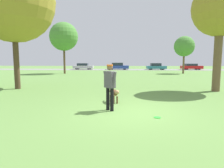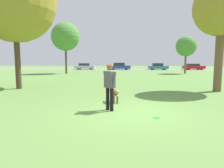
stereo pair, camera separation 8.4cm
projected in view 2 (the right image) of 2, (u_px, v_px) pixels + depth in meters
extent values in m
plane|color=#608C42|center=(130.00, 112.00, 7.06)|extent=(120.00, 120.00, 0.00)
cube|color=gray|center=(127.00, 70.00, 39.99)|extent=(120.00, 6.00, 0.01)
cylinder|color=black|center=(112.00, 100.00, 7.22)|extent=(0.18, 0.18, 0.84)
cylinder|color=black|center=(108.00, 99.00, 7.38)|extent=(0.18, 0.18, 0.84)
cube|color=#514C56|center=(110.00, 80.00, 7.21)|extent=(0.44, 0.43, 0.60)
cylinder|color=#514C56|center=(114.00, 80.00, 7.05)|extent=(0.22, 0.21, 0.60)
cylinder|color=#514C56|center=(106.00, 79.00, 7.38)|extent=(0.22, 0.21, 0.60)
sphere|color=brown|center=(110.00, 67.00, 7.16)|extent=(0.30, 0.30, 0.21)
cylinder|color=#D15B19|center=(110.00, 65.00, 7.15)|extent=(0.31, 0.31, 0.06)
ellipsoid|color=brown|center=(114.00, 92.00, 8.65)|extent=(0.52, 0.78, 0.27)
ellipsoid|color=tan|center=(115.00, 94.00, 8.47)|extent=(0.23, 0.21, 0.15)
sphere|color=tan|center=(117.00, 92.00, 8.24)|extent=(0.24, 0.24, 0.18)
cylinder|color=brown|center=(117.00, 100.00, 8.50)|extent=(0.09, 0.09, 0.31)
cylinder|color=brown|center=(114.00, 100.00, 8.45)|extent=(0.09, 0.09, 0.31)
cylinder|color=brown|center=(114.00, 98.00, 8.93)|extent=(0.09, 0.09, 0.31)
cylinder|color=brown|center=(111.00, 98.00, 8.88)|extent=(0.09, 0.09, 0.31)
cylinder|color=brown|center=(111.00, 90.00, 9.09)|extent=(0.14, 0.26, 0.23)
cylinder|color=#33D838|center=(157.00, 118.00, 6.40)|extent=(0.22, 0.22, 0.02)
torus|color=#33D838|center=(157.00, 118.00, 6.40)|extent=(0.22, 0.22, 0.02)
cylinder|color=#4C3826|center=(18.00, 61.00, 12.81)|extent=(0.35, 0.35, 3.59)
sphere|color=olive|center=(14.00, 1.00, 12.37)|extent=(5.14, 5.14, 5.14)
cylinder|color=brown|center=(219.00, 61.00, 11.68)|extent=(0.45, 0.45, 3.61)
sphere|color=olive|center=(222.00, 8.00, 11.32)|extent=(3.21, 3.21, 3.21)
cylinder|color=brown|center=(185.00, 64.00, 27.73)|extent=(0.26, 0.26, 2.73)
sphere|color=#4C8938|center=(186.00, 46.00, 27.45)|extent=(2.79, 2.79, 2.79)
cylinder|color=brown|center=(66.00, 61.00, 27.79)|extent=(0.28, 0.28, 3.64)
sphere|color=#4C8938|center=(65.00, 37.00, 27.41)|extent=(3.88, 3.88, 3.88)
cube|color=#B7B7BC|center=(85.00, 67.00, 40.71)|extent=(4.08, 1.72, 0.57)
cube|color=#232D38|center=(84.00, 64.00, 40.65)|extent=(2.13, 1.46, 0.46)
cylinder|color=black|center=(92.00, 68.00, 41.37)|extent=(0.65, 0.21, 0.65)
cylinder|color=black|center=(90.00, 68.00, 39.96)|extent=(0.65, 0.21, 0.65)
cylinder|color=black|center=(80.00, 68.00, 41.50)|extent=(0.65, 0.21, 0.65)
cylinder|color=black|center=(78.00, 68.00, 40.09)|extent=(0.65, 0.21, 0.65)
cube|color=#284293|center=(120.00, 67.00, 39.70)|extent=(4.24, 1.84, 0.62)
cube|color=#232D38|center=(119.00, 64.00, 39.63)|extent=(2.22, 1.55, 0.55)
cylinder|color=black|center=(126.00, 68.00, 40.41)|extent=(0.61, 0.21, 0.61)
cylinder|color=black|center=(126.00, 68.00, 38.92)|extent=(0.61, 0.21, 0.61)
cylinder|color=black|center=(114.00, 68.00, 40.52)|extent=(0.61, 0.21, 0.61)
cylinder|color=black|center=(113.00, 68.00, 39.04)|extent=(0.61, 0.21, 0.61)
cube|color=teal|center=(158.00, 67.00, 39.42)|extent=(3.88, 1.86, 0.55)
cube|color=#232D38|center=(158.00, 65.00, 39.36)|extent=(2.04, 1.55, 0.54)
cylinder|color=black|center=(163.00, 68.00, 40.14)|extent=(0.59, 0.22, 0.58)
cylinder|color=black|center=(165.00, 68.00, 38.68)|extent=(0.59, 0.22, 0.58)
cylinder|color=black|center=(152.00, 68.00, 40.21)|extent=(0.59, 0.22, 0.58)
cylinder|color=black|center=(153.00, 68.00, 38.75)|extent=(0.59, 0.22, 0.58)
cube|color=red|center=(194.00, 67.00, 39.38)|extent=(4.09, 1.95, 0.56)
cube|color=#232D38|center=(193.00, 65.00, 39.33)|extent=(2.15, 1.62, 0.43)
cylinder|color=black|center=(198.00, 68.00, 40.13)|extent=(0.62, 0.23, 0.61)
cylinder|color=black|center=(201.00, 68.00, 38.61)|extent=(0.62, 0.23, 0.61)
cylinder|color=black|center=(186.00, 68.00, 40.20)|extent=(0.62, 0.23, 0.61)
cylinder|color=black|center=(189.00, 68.00, 38.67)|extent=(0.62, 0.23, 0.61)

